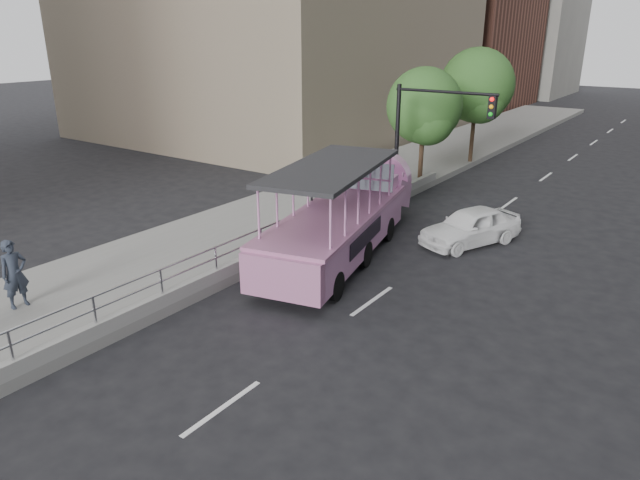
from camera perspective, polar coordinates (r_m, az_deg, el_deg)
ground at (r=14.02m, az=-6.87°, el=-10.93°), size 160.00×160.00×0.00m
sidewalk at (r=24.44m, az=-1.30°, el=3.38°), size 5.50×80.00×0.30m
kerb_wall at (r=17.03m, az=-10.28°, el=-3.44°), size 0.24×30.00×0.36m
guardrail at (r=16.78m, az=-10.42°, el=-1.37°), size 0.07×22.00×0.71m
duck_boat at (r=19.56m, az=2.58°, el=2.34°), size 4.52×10.22×3.30m
car at (r=21.00m, az=14.84°, el=1.34°), size 3.05×4.23×1.34m
pedestrian_near at (r=16.94m, az=-28.24°, el=-3.00°), size 0.50×0.71×1.87m
parking_sign at (r=19.77m, az=-0.84°, el=4.22°), size 0.16×0.63×2.84m
traffic_signal at (r=23.76m, az=10.35°, el=10.87°), size 4.20×0.32×5.20m
street_tree_near at (r=27.46m, az=10.48°, el=12.76°), size 3.52×3.52×5.72m
street_tree_far at (r=32.84m, az=15.51°, el=14.40°), size 3.97×3.97×6.45m
midrise_stone_b at (r=76.74m, az=18.20°, el=21.33°), size 16.00×14.00×20.00m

